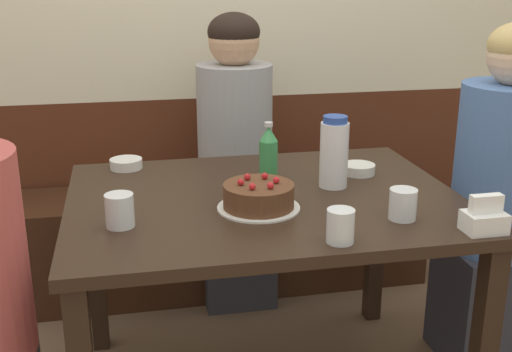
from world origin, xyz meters
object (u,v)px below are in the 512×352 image
Objects in this scene: birthday_cake at (259,197)px; glass_shot_small at (340,226)px; glass_tumbler_short at (403,204)px; bowl_rice_small at (126,164)px; water_pitcher at (334,153)px; glass_water_tall at (120,210)px; person_pale_blue_shirt at (500,206)px; bowl_soup_white at (358,169)px; soju_bottle at (268,152)px; napkin_holder at (484,218)px; bench_seat at (225,238)px; person_grey_tee at (235,168)px.

birthday_cake is 2.73× the size of glass_shot_small.
bowl_rice_small is at bearing 139.43° from glass_tumbler_short.
water_pitcher is 2.65× the size of glass_tumbler_short.
water_pitcher is 2.51× the size of glass_water_tall.
person_pale_blue_shirt reaches higher than glass_water_tall.
bowl_soup_white is 1.27× the size of glass_shot_small.
glass_water_tall is (-0.02, -0.54, 0.03)m from bowl_rice_small.
birthday_cake is 0.32m from glass_shot_small.
bowl_soup_white is 0.09× the size of person_pale_blue_shirt.
glass_shot_small reaches higher than bowl_soup_white.
person_pale_blue_shirt is at bearing 9.70° from glass_water_tall.
glass_tumbler_short is (0.29, -0.44, -0.05)m from soju_bottle.
bowl_rice_small is (-0.93, 0.78, -0.02)m from napkin_holder.
water_pitcher is at bearing 17.12° from glass_water_tall.
glass_water_tall is 1.33m from person_pale_blue_shirt.
napkin_holder is at bearing -58.10° from water_pitcher.
person_pale_blue_shirt is (0.81, -0.12, -0.21)m from soju_bottle.
glass_shot_small is at bearing -114.81° from bowl_soup_white.
soju_bottle is (-0.19, 0.13, -0.02)m from water_pitcher.
water_pitcher is 0.74m from bowl_rice_small.
birthday_cake is 0.48m from bowl_soup_white.
person_pale_blue_shirt is at bearing -41.72° from bench_seat.
glass_shot_small is (0.06, -0.56, -0.05)m from soju_bottle.
glass_tumbler_short is (0.38, -0.16, 0.01)m from birthday_cake.
birthday_cake is at bearing 152.21° from napkin_holder.
glass_tumbler_short is 1.05m from person_grey_tee.
soju_bottle is at bearing 176.31° from bowl_soup_white.
water_pitcher is 0.75m from person_grey_tee.
bowl_rice_small is at bearing 152.93° from water_pitcher.
bowl_soup_white is (-0.15, 0.56, -0.02)m from napkin_holder.
person_pale_blue_shirt is at bearing 31.97° from glass_tumbler_short.
glass_tumbler_short is 0.07× the size of person_pale_blue_shirt.
water_pitcher is 0.46m from glass_shot_small.
bowl_soup_white is (0.41, 0.26, -0.02)m from birthday_cake.
napkin_holder is 1.23× the size of glass_shot_small.
bowl_soup_white is 1.00× the size of bowl_rice_small.
person_pale_blue_shirt reaches higher than glass_shot_small.
water_pitcher reaches higher than glass_water_tall.
glass_shot_small reaches higher than bench_seat.
water_pitcher is 2.60× the size of glass_shot_small.
water_pitcher reaches higher than glass_tumbler_short.
napkin_holder is 0.96× the size of bowl_soup_white.
napkin_holder is at bearing 23.32° from person_grey_tee.
glass_shot_small reaches higher than glass_tumbler_short.
bowl_rice_small is at bearing 164.00° from bowl_soup_white.
person_pale_blue_shirt reaches higher than bench_seat.
person_pale_blue_shirt is (0.91, 0.17, -0.16)m from birthday_cake.
soju_bottle is 0.57m from glass_shot_small.
birthday_cake is at bearing -108.24° from soju_bottle.
bench_seat is at bearing 118.50° from bowl_soup_white.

